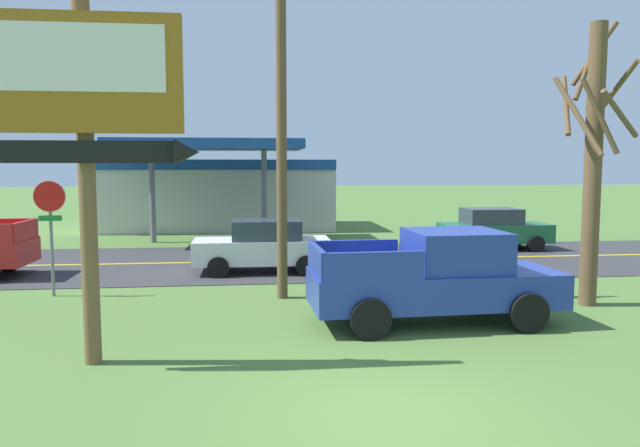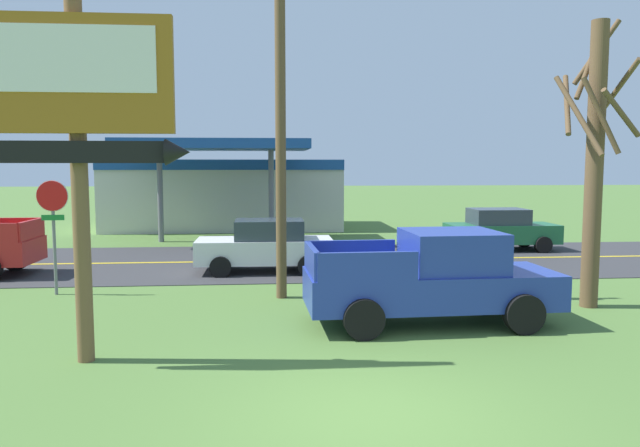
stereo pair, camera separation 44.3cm
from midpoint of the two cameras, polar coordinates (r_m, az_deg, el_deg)
name	(u,v)px [view 1 (the left image)]	position (r m, az deg, el deg)	size (l,w,h in m)	color
ground_plane	(387,413)	(8.53, 4.82, -17.47)	(180.00, 180.00, 0.00)	#4C7033
road_asphalt	(304,261)	(21.01, -2.15, -3.55)	(140.00, 8.00, 0.02)	#333335
road_centre_line	(304,261)	(21.01, -2.15, -3.52)	(126.00, 0.20, 0.01)	gold
motel_sign	(87,112)	(10.59, -22.32, 9.69)	(3.45, 0.54, 6.03)	brown
stop_sign	(50,217)	(16.71, -24.84, 0.55)	(0.80, 0.08, 2.95)	slate
utility_pole	(281,89)	(15.09, -4.55, 12.59)	(1.81, 0.26, 9.78)	brown
bare_tree	(593,157)	(15.43, 23.64, 5.81)	(1.79, 1.81, 6.70)	brown
gas_station	(216,192)	(32.29, -10.16, 2.99)	(12.00, 11.50, 4.40)	beige
pickup_blue_parked_on_lawn	(437,278)	(12.95, 10.05, -5.08)	(5.27, 2.39, 1.96)	#233893
car_green_near_lane	(493,229)	(24.63, 15.58, -0.49)	(4.20, 2.00, 1.64)	#1E6038
car_white_mid_lane	(263,246)	(18.86, -6.07, -2.11)	(4.20, 2.00, 1.64)	silver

